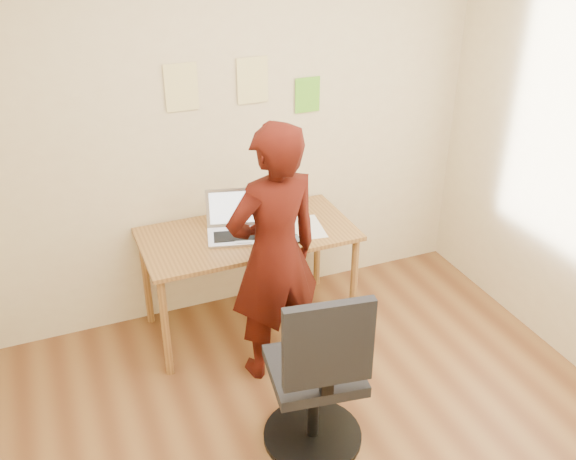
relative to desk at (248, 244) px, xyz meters
name	(u,v)px	position (x,y,z in m)	size (l,w,h in m)	color
room	(357,247)	(0.05, -1.38, 0.70)	(3.58, 3.58, 2.78)	brown
desk	(248,244)	(0.00, 0.00, 0.00)	(1.40, 0.70, 0.74)	olive
laptop	(235,226)	(-0.08, 0.01, 0.14)	(0.44, 0.41, 0.26)	#B0B0B7
paper_sheet	(305,227)	(0.37, -0.08, 0.09)	(0.23, 0.33, 0.00)	white
phone	(295,239)	(0.25, -0.21, 0.09)	(0.07, 0.12, 0.01)	black
wall_note_left	(181,87)	(-0.28, 0.36, 0.99)	(0.21, 0.00, 0.30)	#F6E793
wall_note_mid	(253,80)	(0.19, 0.36, 0.99)	(0.21, 0.00, 0.30)	#F6E793
wall_note_right	(308,95)	(0.58, 0.36, 0.85)	(0.18, 0.00, 0.24)	#68CB2D
office_chair	(318,384)	(-0.04, -1.21, -0.20)	(0.55, 0.56, 1.07)	black
person	(274,255)	(0.00, -0.49, 0.18)	(0.61, 0.40, 1.66)	#390D07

